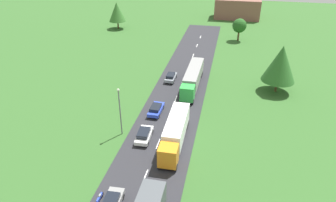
# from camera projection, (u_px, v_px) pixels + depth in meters

# --- Properties ---
(road) EXTENTS (10.00, 140.00, 0.06)m
(road) POSITION_uv_depth(u_px,v_px,m) (147.00, 173.00, 38.43)
(road) COLOR #2B2B30
(road) RESTS_ON ground
(lane_marking_centre) EXTENTS (0.16, 123.02, 0.01)m
(lane_marking_centre) POSITION_uv_depth(u_px,v_px,m) (138.00, 194.00, 35.40)
(lane_marking_centre) COLOR white
(lane_marking_centre) RESTS_ON road
(truck_second) EXTENTS (2.64, 11.93, 3.55)m
(truck_second) POSITION_uv_depth(u_px,v_px,m) (175.00, 132.00, 42.84)
(truck_second) COLOR orange
(truck_second) RESTS_ON road
(truck_third) EXTENTS (2.64, 14.47, 3.41)m
(truck_third) POSITION_uv_depth(u_px,v_px,m) (193.00, 77.00, 58.76)
(truck_third) COLOR green
(truck_third) RESTS_ON road
(car_third) EXTENTS (2.08, 4.56, 1.48)m
(car_third) POSITION_uv_depth(u_px,v_px,m) (144.00, 135.00, 44.34)
(car_third) COLOR white
(car_third) RESTS_ON road
(car_fourth) EXTENTS (1.95, 4.53, 1.41)m
(car_fourth) POSITION_uv_depth(u_px,v_px,m) (156.00, 109.00, 50.74)
(car_fourth) COLOR blue
(car_fourth) RESTS_ON road
(car_fifth) EXTENTS (1.82, 4.26, 1.46)m
(car_fifth) POSITION_uv_depth(u_px,v_px,m) (171.00, 77.00, 61.81)
(car_fifth) COLOR #8C939E
(car_fifth) RESTS_ON road
(motorcycle_courier) EXTENTS (0.28, 1.94, 0.91)m
(motorcycle_courier) POSITION_uv_depth(u_px,v_px,m) (100.00, 198.00, 34.21)
(motorcycle_courier) COLOR black
(motorcycle_courier) RESTS_ON road
(lamppost_second) EXTENTS (0.36, 0.36, 7.63)m
(lamppost_second) POSITION_uv_depth(u_px,v_px,m) (120.00, 109.00, 43.88)
(lamppost_second) COLOR slate
(lamppost_second) RESTS_ON ground
(tree_birch) EXTENTS (6.13, 6.13, 9.04)m
(tree_birch) POSITION_uv_depth(u_px,v_px,m) (281.00, 64.00, 55.39)
(tree_birch) COLOR #513823
(tree_birch) RESTS_ON ground
(tree_maple) EXTENTS (3.81, 3.81, 6.06)m
(tree_maple) POSITION_uv_depth(u_px,v_px,m) (239.00, 26.00, 82.96)
(tree_maple) COLOR #513823
(tree_maple) RESTS_ON ground
(tree_pine) EXTENTS (5.16, 5.16, 8.02)m
(tree_pine) POSITION_uv_depth(u_px,v_px,m) (117.00, 12.00, 92.72)
(tree_pine) COLOR #513823
(tree_pine) RESTS_ON ground
(distant_building) EXTENTS (15.18, 8.03, 6.57)m
(distant_building) POSITION_uv_depth(u_px,v_px,m) (237.00, 9.00, 105.01)
(distant_building) COLOR brown
(distant_building) RESTS_ON ground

